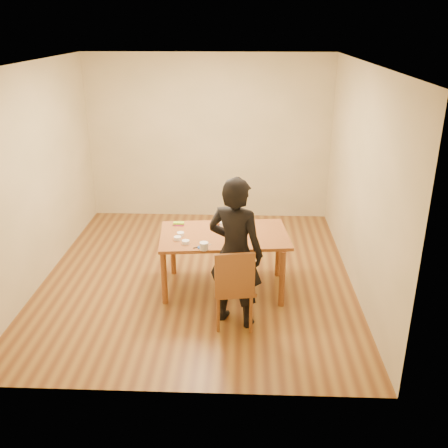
{
  "coord_description": "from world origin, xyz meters",
  "views": [
    {
      "loc": [
        0.59,
        -5.86,
        3.14
      ],
      "look_at": [
        0.36,
        -0.37,
        0.9
      ],
      "focal_mm": 40.0,
      "sensor_mm": 36.0,
      "label": 1
    }
  ],
  "objects_px": {
    "cake": "(228,224)",
    "person": "(235,253)",
    "dining_chair": "(235,288)",
    "dining_table": "(224,235)",
    "cake_plate": "(228,228)"
  },
  "relations": [
    {
      "from": "dining_chair",
      "to": "person",
      "type": "relative_size",
      "value": 0.24
    },
    {
      "from": "dining_chair",
      "to": "dining_table",
      "type": "bearing_deg",
      "value": 91.56
    },
    {
      "from": "dining_table",
      "to": "cake_plate",
      "type": "relative_size",
      "value": 5.0
    },
    {
      "from": "cake",
      "to": "person",
      "type": "relative_size",
      "value": 0.12
    },
    {
      "from": "dining_table",
      "to": "cake",
      "type": "relative_size",
      "value": 7.53
    },
    {
      "from": "dining_table",
      "to": "cake",
      "type": "height_order",
      "value": "cake"
    },
    {
      "from": "dining_table",
      "to": "dining_chair",
      "type": "distance_m",
      "value": 0.84
    },
    {
      "from": "cake_plate",
      "to": "cake",
      "type": "bearing_deg",
      "value": 0.0
    },
    {
      "from": "dining_table",
      "to": "person",
      "type": "relative_size",
      "value": 0.91
    },
    {
      "from": "dining_table",
      "to": "dining_chair",
      "type": "bearing_deg",
      "value": -84.75
    },
    {
      "from": "cake",
      "to": "person",
      "type": "bearing_deg",
      "value": -83.06
    },
    {
      "from": "dining_chair",
      "to": "cake_plate",
      "type": "relative_size",
      "value": 1.34
    },
    {
      "from": "dining_table",
      "to": "cake_plate",
      "type": "distance_m",
      "value": 0.18
    },
    {
      "from": "cake_plate",
      "to": "cake",
      "type": "height_order",
      "value": "cake"
    },
    {
      "from": "dining_chair",
      "to": "person",
      "type": "distance_m",
      "value": 0.4
    }
  ]
}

